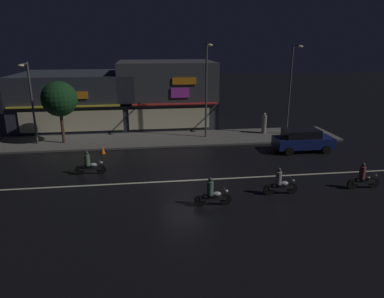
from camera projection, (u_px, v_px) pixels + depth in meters
ground_plane at (184, 181)px, 20.83m from camera, size 140.00×140.00×0.00m
lane_divider_stripe at (184, 181)px, 20.82m from camera, size 26.67×0.16×0.01m
sidewalk_far at (172, 139)px, 29.54m from camera, size 28.07×4.67×0.14m
storefront_left_block at (167, 93)px, 34.27m from camera, size 8.96×7.30×6.09m
storefront_center_block at (79, 99)px, 34.26m from camera, size 10.88×9.23×5.03m
streetlamp_west at (30, 96)px, 26.58m from camera, size 0.44×1.64×6.30m
streetlamp_mid at (207, 84)px, 28.44m from camera, size 0.44×1.64×7.66m
streetlamp_east at (291, 83)px, 29.36m from camera, size 0.44×1.64×7.54m
pedestrian_on_sidewalk at (264, 124)px, 30.82m from camera, size 0.40×0.40×1.82m
street_tree at (59, 99)px, 27.16m from camera, size 2.72×2.72×4.87m
parked_car_near_kerb at (303, 140)px, 26.24m from camera, size 4.30×1.98×1.67m
motorcycle_lead at (280, 183)px, 18.79m from camera, size 1.90×0.60×1.52m
motorcycle_following at (89, 165)px, 21.62m from camera, size 1.90×0.60×1.52m
motorcycle_opposite_lane at (212, 194)px, 17.48m from camera, size 1.90×0.60×1.52m
motorcycle_trailing_far at (363, 178)px, 19.54m from camera, size 1.90×0.60×1.52m
traffic_cone at (103, 150)px, 25.83m from camera, size 0.36×0.36×0.55m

